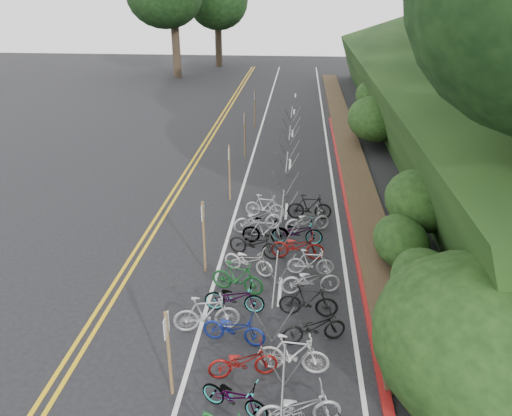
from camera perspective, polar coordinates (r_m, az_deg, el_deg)
The scene contains 10 objects.
ground at distance 12.94m, azimuth -12.74°, elevation -18.46°, with size 120.00×120.00×0.00m, color black.
road_markings at distance 21.13m, azimuth -3.22°, elevation -0.01°, with size 7.47×80.00×0.01m.
red_curb at distance 22.77m, azimuth 10.20°, elevation 1.59°, with size 0.25×28.00×0.10m, color maroon.
embankment at distance 30.18m, azimuth 23.61°, elevation 10.57°, with size 14.30×48.14×9.11m.
bike_rack_front at distance 10.90m, azimuth 3.02°, elevation -21.58°, with size 1.13×3.05×1.14m.
bike_racks_rest at distance 23.31m, azimuth 3.52°, elevation 4.60°, with size 1.14×23.00×1.17m.
signpost_near at distance 11.60m, azimuth -9.97°, elevation -15.50°, with size 0.08×0.40×2.27m.
signposts_rest at distance 24.25m, azimuth -2.08°, elevation 6.85°, with size 0.08×18.40×2.50m.
bike_front at distance 13.78m, azimuth -5.66°, elevation -11.92°, with size 1.82×0.51×1.09m, color #9E9EA3.
bike_valet at distance 14.78m, azimuth 2.34°, elevation -9.35°, with size 3.37×14.19×1.07m.
Camera 1 is at (3.51, -8.97, 8.63)m, focal length 35.00 mm.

